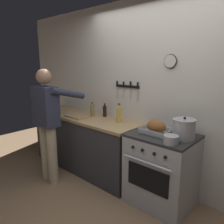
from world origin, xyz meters
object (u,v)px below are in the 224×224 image
object	(u,v)px
stove	(161,169)
stock_pot	(184,129)
bottle_soy_sauce	(105,111)
person_cook	(48,119)
roasting_pan	(156,128)
bottle_vinegar	(92,110)
saucepan	(171,140)
bottle_cooking_oil	(119,114)
cutting_board	(77,116)

from	to	relation	value
stove	stock_pot	size ratio (longest dim) A/B	3.52
stock_pot	bottle_soy_sauce	world-z (taller)	stock_pot
person_cook	roasting_pan	world-z (taller)	person_cook
person_cook	bottle_vinegar	bearing A→B (deg)	-16.89
roasting_pan	bottle_soy_sauce	distance (m)	1.08
stove	stock_pot	xyz separation A→B (m)	(0.24, 0.03, 0.56)
saucepan	stock_pot	bearing A→B (deg)	83.84
saucepan	bottle_cooking_oil	bearing A→B (deg)	163.08
stock_pot	saucepan	size ratio (longest dim) A/B	1.60
roasting_pan	stock_pot	xyz separation A→B (m)	(0.32, 0.05, 0.04)
stock_pot	stove	bearing A→B (deg)	-173.02
cutting_board	person_cook	bearing A→B (deg)	-94.90
stove	bottle_cooking_oil	distance (m)	0.95
bottle_cooking_oil	bottle_vinegar	distance (m)	0.54
cutting_board	bottle_cooking_oil	bearing A→B (deg)	16.28
stove	cutting_board	xyz separation A→B (m)	(-1.45, -0.12, 0.46)
person_cook	cutting_board	world-z (taller)	person_cook
roasting_pan	cutting_board	world-z (taller)	roasting_pan
bottle_vinegar	saucepan	bearing A→B (deg)	-10.35
bottle_soy_sauce	bottle_cooking_oil	world-z (taller)	bottle_cooking_oil
bottle_vinegar	stock_pot	bearing A→B (deg)	-1.19
roasting_pan	bottle_soy_sauce	bearing A→B (deg)	168.82
cutting_board	bottle_vinegar	xyz separation A→B (m)	(0.15, 0.18, 0.09)
stove	bottle_vinegar	distance (m)	1.41
stove	person_cook	distance (m)	1.70
saucepan	bottle_soy_sauce	xyz separation A→B (m)	(-1.35, 0.40, 0.04)
stock_pot	saucepan	world-z (taller)	stock_pot
person_cook	bottle_vinegar	size ratio (longest dim) A/B	7.21
saucepan	bottle_cooking_oil	xyz separation A→B (m)	(-0.97, 0.29, 0.07)
stock_pot	cutting_board	xyz separation A→B (m)	(-1.69, -0.15, -0.10)
bottle_soy_sauce	saucepan	bearing A→B (deg)	-16.42
saucepan	bottle_cooking_oil	world-z (taller)	bottle_cooking_oil
stove	saucepan	world-z (taller)	saucepan
bottle_vinegar	cutting_board	bearing A→B (deg)	-130.22
bottle_cooking_oil	bottle_vinegar	xyz separation A→B (m)	(-0.54, -0.02, -0.02)
cutting_board	stove	bearing A→B (deg)	4.79
stove	bottle_soy_sauce	distance (m)	1.28
roasting_pan	saucepan	xyz separation A→B (m)	(0.29, -0.19, -0.03)
stove	cutting_board	bearing A→B (deg)	-175.21
person_cook	roasting_pan	bearing A→B (deg)	-67.82
stock_pot	bottle_cooking_oil	distance (m)	1.00
stock_pot	bottle_vinegar	xyz separation A→B (m)	(-1.53, 0.03, -0.02)
person_cook	saucepan	bearing A→B (deg)	-77.31
person_cook	stock_pot	world-z (taller)	person_cook
stock_pot	cutting_board	size ratio (longest dim) A/B	0.71
saucepan	bottle_soy_sauce	world-z (taller)	bottle_soy_sauce
stock_pot	bottle_vinegar	size ratio (longest dim) A/B	1.11
person_cook	bottle_cooking_oil	bearing A→B (deg)	-47.04
saucepan	bottle_vinegar	bearing A→B (deg)	169.65
saucepan	person_cook	bearing A→B (deg)	-166.49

